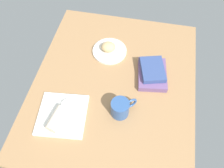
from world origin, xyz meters
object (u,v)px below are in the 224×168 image
at_px(scone_pastry, 108,47).
at_px(book_stack, 152,73).
at_px(sauce_cup, 67,104).
at_px(round_plate, 110,51).
at_px(coffee_mug, 121,108).
at_px(breakfast_wrap, 57,119).
at_px(square_plate, 62,115).

relative_size(scone_pastry, book_stack, 0.36).
height_order(scone_pastry, sauce_cup, scone_pastry).
bearing_deg(round_plate, sauce_cup, -18.37).
height_order(scone_pastry, book_stack, scone_pastry).
distance_m(scone_pastry, coffee_mug, 0.42).
height_order(breakfast_wrap, coffee_mug, coffee_mug).
xyz_separation_m(square_plate, book_stack, (-0.34, 0.42, 0.02)).
height_order(round_plate, breakfast_wrap, breakfast_wrap).
height_order(round_plate, book_stack, book_stack).
xyz_separation_m(square_plate, sauce_cup, (-0.05, 0.01, 0.02)).
distance_m(round_plate, coffee_mug, 0.42).
xyz_separation_m(round_plate, coffee_mug, (0.40, 0.14, 0.04)).
xyz_separation_m(round_plate, square_plate, (0.47, -0.15, 0.00)).
xyz_separation_m(scone_pastry, sauce_cup, (0.42, -0.13, -0.01)).
relative_size(scone_pastry, square_plate, 0.35).
xyz_separation_m(scone_pastry, coffee_mug, (0.40, 0.15, 0.01)).
relative_size(round_plate, book_stack, 0.88).
distance_m(sauce_cup, coffee_mug, 0.28).
xyz_separation_m(scone_pastry, square_plate, (0.47, -0.14, -0.03)).
bearing_deg(scone_pastry, round_plate, 78.40).
bearing_deg(sauce_cup, book_stack, 125.07).
relative_size(breakfast_wrap, coffee_mug, 1.01).
height_order(book_stack, coffee_mug, coffee_mug).
xyz_separation_m(sauce_cup, breakfast_wrap, (0.10, -0.02, 0.02)).
bearing_deg(book_stack, sauce_cup, -54.93).
relative_size(round_plate, scone_pastry, 2.46).
relative_size(sauce_cup, coffee_mug, 0.42).
relative_size(square_plate, book_stack, 1.03).
height_order(sauce_cup, book_stack, book_stack).
distance_m(round_plate, sauce_cup, 0.44).
bearing_deg(breakfast_wrap, round_plate, -96.61).
bearing_deg(round_plate, scone_pastry, -101.60).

